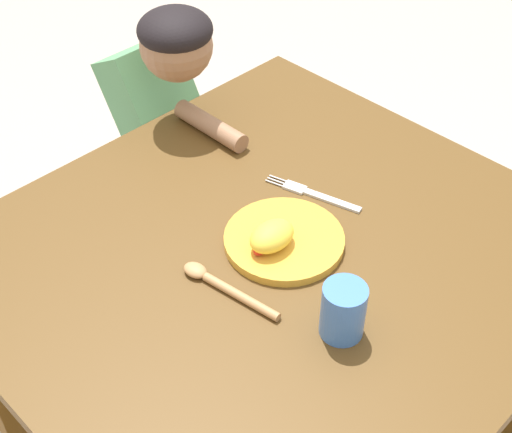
{
  "coord_description": "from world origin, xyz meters",
  "views": [
    {
      "loc": [
        -0.7,
        -0.65,
        1.6
      ],
      "look_at": [
        0.02,
        0.07,
        0.69
      ],
      "focal_mm": 50.54,
      "sensor_mm": 36.0,
      "label": 1
    }
  ],
  "objects_px": {
    "person": "(162,156)",
    "spoon": "(222,285)",
    "plate": "(280,239)",
    "fork": "(315,195)",
    "drinking_cup": "(343,311)"
  },
  "relations": [
    {
      "from": "person",
      "to": "spoon",
      "type": "bearing_deg",
      "value": 61.48
    },
    {
      "from": "plate",
      "to": "fork",
      "type": "relative_size",
      "value": 1.1
    },
    {
      "from": "spoon",
      "to": "drinking_cup",
      "type": "height_order",
      "value": "drinking_cup"
    },
    {
      "from": "fork",
      "to": "spoon",
      "type": "xyz_separation_m",
      "value": [
        -0.3,
        -0.05,
        0.01
      ]
    },
    {
      "from": "plate",
      "to": "spoon",
      "type": "height_order",
      "value": "plate"
    },
    {
      "from": "person",
      "to": "drinking_cup",
      "type": "bearing_deg",
      "value": 73.46
    },
    {
      "from": "spoon",
      "to": "plate",
      "type": "bearing_deg",
      "value": -96.96
    },
    {
      "from": "fork",
      "to": "person",
      "type": "relative_size",
      "value": 0.22
    },
    {
      "from": "plate",
      "to": "spoon",
      "type": "relative_size",
      "value": 1.09
    },
    {
      "from": "plate",
      "to": "drinking_cup",
      "type": "bearing_deg",
      "value": -109.9
    },
    {
      "from": "fork",
      "to": "spoon",
      "type": "height_order",
      "value": "spoon"
    },
    {
      "from": "plate",
      "to": "person",
      "type": "height_order",
      "value": "person"
    },
    {
      "from": "fork",
      "to": "plate",
      "type": "bearing_deg",
      "value": 92.34
    },
    {
      "from": "fork",
      "to": "person",
      "type": "height_order",
      "value": "person"
    },
    {
      "from": "plate",
      "to": "spoon",
      "type": "xyz_separation_m",
      "value": [
        -0.15,
        -0.0,
        -0.01
      ]
    }
  ]
}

